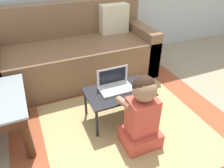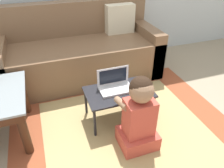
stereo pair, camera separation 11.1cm
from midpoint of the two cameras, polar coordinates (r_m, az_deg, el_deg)
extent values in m
plane|color=gray|center=(2.16, 0.88, -9.61)|extent=(16.00, 16.00, 0.00)
cube|color=#9E4C2D|center=(2.08, 5.10, -11.85)|extent=(2.04, 1.84, 0.01)
cube|color=tan|center=(2.07, 5.10, -11.75)|extent=(1.47, 1.32, 0.00)
cube|color=brown|center=(2.75, -7.10, 6.20)|extent=(1.92, 0.81, 0.47)
cube|color=brown|center=(2.89, -9.23, 16.66)|extent=(1.92, 0.18, 0.41)
cube|color=brown|center=(2.71, -25.55, 3.92)|extent=(0.16, 0.81, 0.58)
cube|color=brown|center=(3.01, 9.50, 9.62)|extent=(0.16, 0.81, 0.58)
cube|color=beige|center=(2.90, 3.20, 16.63)|extent=(0.36, 0.14, 0.36)
cylinder|color=#422314|center=(1.86, -20.27, -12.02)|extent=(0.07, 0.07, 0.43)
cylinder|color=#422314|center=(2.29, -20.79, -2.64)|extent=(0.07, 0.07, 0.43)
cube|color=black|center=(2.01, 3.36, -2.13)|extent=(0.61, 0.38, 0.02)
cylinder|color=black|center=(1.92, -2.83, -10.30)|extent=(0.02, 0.02, 0.30)
cylinder|color=black|center=(2.10, 12.11, -6.58)|extent=(0.02, 0.02, 0.30)
cylinder|color=black|center=(2.16, -5.39, -4.61)|extent=(0.02, 0.02, 0.30)
cylinder|color=black|center=(2.33, 8.13, -1.76)|extent=(0.02, 0.02, 0.30)
cube|color=silver|center=(2.02, 2.66, -1.44)|extent=(0.31, 0.18, 0.02)
cube|color=silver|center=(2.00, 2.84, -1.42)|extent=(0.25, 0.11, 0.00)
cube|color=silver|center=(2.03, 1.82, 2.12)|extent=(0.31, 0.01, 0.17)
cube|color=black|center=(2.03, 1.86, 2.07)|extent=(0.26, 0.00, 0.14)
ellipsoid|color=#234CB2|center=(2.05, 8.37, -0.73)|extent=(0.07, 0.11, 0.04)
cube|color=#CC4C3D|center=(1.92, 8.31, -13.87)|extent=(0.31, 0.26, 0.15)
cube|color=#CC4C3D|center=(1.76, 8.92, -8.63)|extent=(0.23, 0.17, 0.32)
sphere|color=#9E7556|center=(1.60, 9.69, -1.80)|extent=(0.19, 0.19, 0.19)
sphere|color=black|center=(1.60, 9.56, -1.09)|extent=(0.18, 0.18, 0.18)
cylinder|color=#9E7556|center=(1.74, 4.41, -5.14)|extent=(0.06, 0.23, 0.12)
cylinder|color=#9E7556|center=(1.82, 10.62, -3.68)|extent=(0.06, 0.23, 0.12)
camera|label=1|loc=(0.06, -88.41, 1.03)|focal=35.00mm
camera|label=2|loc=(0.06, 91.59, -1.03)|focal=35.00mm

